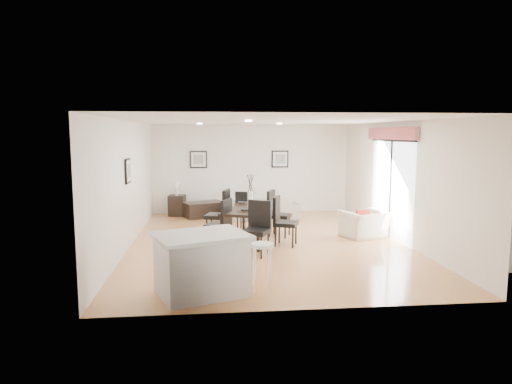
{
  "coord_description": "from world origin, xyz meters",
  "views": [
    {
      "loc": [
        -1.26,
        -9.96,
        2.42
      ],
      "look_at": [
        -0.21,
        0.4,
        1.09
      ],
      "focal_mm": 32.0,
      "sensor_mm": 36.0,
      "label": 1
    }
  ],
  "objects": [
    {
      "name": "wall_back",
      "position": [
        0.0,
        4.0,
        1.35
      ],
      "size": [
        6.0,
        0.04,
        2.7
      ],
      "primitive_type": "cube",
      "color": "white",
      "rests_on": "ground"
    },
    {
      "name": "wall_left",
      "position": [
        -3.0,
        0.0,
        1.35
      ],
      "size": [
        0.04,
        8.0,
        2.7
      ],
      "primitive_type": "cube",
      "color": "white",
      "rests_on": "ground"
    },
    {
      "name": "sofa",
      "position": [
        0.17,
        2.82,
        0.32
      ],
      "size": [
        2.21,
        0.95,
        0.63
      ],
      "primitive_type": "imported",
      "rotation": [
        0.0,
        0.0,
        3.19
      ],
      "color": "gray",
      "rests_on": "ground"
    },
    {
      "name": "dining_chair_head",
      "position": [
        -0.32,
        -1.02,
        0.61
      ],
      "size": [
        0.66,
        0.66,
        1.09
      ],
      "rotation": [
        0.0,
        0.0,
        -0.48
      ],
      "color": "black",
      "rests_on": "ground"
    },
    {
      "name": "ground",
      "position": [
        0.0,
        0.0,
        0.0
      ],
      "size": [
        8.0,
        8.0,
        0.0
      ],
      "primitive_type": "plane",
      "color": "tan",
      "rests_on": "ground"
    },
    {
      "name": "side_table",
      "position": [
        -2.25,
        3.62,
        0.31
      ],
      "size": [
        0.52,
        0.52,
        0.61
      ],
      "primitive_type": "cube",
      "rotation": [
        0.0,
        0.0,
        -0.14
      ],
      "color": "black",
      "rests_on": "ground"
    },
    {
      "name": "ceiling",
      "position": [
        0.0,
        0.0,
        2.7
      ],
      "size": [
        6.0,
        8.0,
        0.02
      ],
      "primitive_type": "cube",
      "color": "white",
      "rests_on": "wall_back"
    },
    {
      "name": "dining_chair_enear",
      "position": [
        0.29,
        -0.3,
        0.6
      ],
      "size": [
        0.62,
        0.62,
        1.07
      ],
      "rotation": [
        0.0,
        0.0,
        1.21
      ],
      "color": "black",
      "rests_on": "ground"
    },
    {
      "name": "table_lamp",
      "position": [
        -2.25,
        3.62,
        0.87
      ],
      "size": [
        0.21,
        0.21,
        0.4
      ],
      "color": "white",
      "rests_on": "side_table"
    },
    {
      "name": "vase",
      "position": [
        -0.36,
        0.12,
        1.11
      ],
      "size": [
        0.83,
        1.35,
        0.76
      ],
      "color": "white",
      "rests_on": "dining_table"
    },
    {
      "name": "dining_chair_wfar",
      "position": [
        -1.01,
        0.56,
        0.64
      ],
      "size": [
        0.63,
        0.63,
        1.14
      ],
      "rotation": [
        0.0,
        0.0,
        -1.86
      ],
      "color": "black",
      "rests_on": "ground"
    },
    {
      "name": "wall_right",
      "position": [
        3.0,
        0.0,
        1.35
      ],
      "size": [
        0.04,
        8.0,
        2.7
      ],
      "primitive_type": "cube",
      "color": "white",
      "rests_on": "ground"
    },
    {
      "name": "dining_chair_foot",
      "position": [
        -0.39,
        1.27,
        0.56
      ],
      "size": [
        0.57,
        0.57,
        1.0
      ],
      "rotation": [
        0.0,
        0.0,
        2.82
      ],
      "color": "black",
      "rests_on": "ground"
    },
    {
      "name": "kitchen_island",
      "position": [
        -1.41,
        -3.23,
        0.47
      ],
      "size": [
        1.61,
        1.43,
        0.93
      ],
      "rotation": [
        0.0,
        0.0,
        0.36
      ],
      "color": "white",
      "rests_on": "ground"
    },
    {
      "name": "dining_chair_wnear",
      "position": [
        -1.02,
        -0.38,
        0.59
      ],
      "size": [
        0.63,
        0.63,
        1.05
      ],
      "rotation": [
        0.0,
        0.0,
        -2.03
      ],
      "color": "black",
      "rests_on": "ground"
    },
    {
      "name": "framed_print_back_left",
      "position": [
        -1.6,
        3.97,
        1.65
      ],
      "size": [
        0.52,
        0.04,
        0.52
      ],
      "color": "black",
      "rests_on": "wall_back"
    },
    {
      "name": "dining_chair_efar",
      "position": [
        0.29,
        0.62,
        0.61
      ],
      "size": [
        0.65,
        0.65,
        1.09
      ],
      "rotation": [
        0.0,
        0.0,
        1.15
      ],
      "color": "black",
      "rests_on": "ground"
    },
    {
      "name": "armchair",
      "position": [
        2.34,
        0.24,
        0.31
      ],
      "size": [
        1.19,
        1.11,
        0.63
      ],
      "primitive_type": "imported",
      "rotation": [
        0.0,
        0.0,
        3.47
      ],
      "color": "beige",
      "rests_on": "ground"
    },
    {
      "name": "courtyard_plant_b",
      "position": [
        5.79,
        0.95,
        0.36
      ],
      "size": [
        0.46,
        0.46,
        0.72
      ],
      "primitive_type": "imported",
      "rotation": [
        0.0,
        0.0,
        -0.14
      ],
      "color": "#385B27",
      "rests_on": "ground"
    },
    {
      "name": "sliding_door",
      "position": [
        2.96,
        0.3,
        1.66
      ],
      "size": [
        0.12,
        2.7,
        2.57
      ],
      "color": "white",
      "rests_on": "wall_right"
    },
    {
      "name": "framed_print_left_wall",
      "position": [
        -2.97,
        -0.2,
        1.65
      ],
      "size": [
        0.04,
        0.52,
        0.52
      ],
      "rotation": [
        0.0,
        0.0,
        1.57
      ],
      "color": "black",
      "rests_on": "wall_left"
    },
    {
      "name": "bar_stool",
      "position": [
        -0.48,
        -3.23,
        0.66
      ],
      "size": [
        0.35,
        0.35,
        0.77
      ],
      "color": "white",
      "rests_on": "ground"
    },
    {
      "name": "courtyard",
      "position": [
        6.16,
        0.87,
        0.92
      ],
      "size": [
        6.0,
        6.0,
        2.0
      ],
      "color": "gray",
      "rests_on": "ground"
    },
    {
      "name": "wall_front",
      "position": [
        0.0,
        -4.0,
        1.35
      ],
      "size": [
        6.0,
        0.04,
        2.7
      ],
      "primitive_type": "cube",
      "color": "white",
      "rests_on": "ground"
    },
    {
      "name": "cushion",
      "position": [
        2.25,
        0.15,
        0.51
      ],
      "size": [
        0.32,
        0.16,
        0.3
      ],
      "primitive_type": "cube",
      "rotation": [
        0.0,
        0.0,
        3.37
      ],
      "color": "maroon",
      "rests_on": "armchair"
    },
    {
      "name": "framed_print_back_right",
      "position": [
        0.9,
        3.97,
        1.65
      ],
      "size": [
        0.52,
        0.04,
        0.52
      ],
      "color": "black",
      "rests_on": "wall_back"
    },
    {
      "name": "dining_table",
      "position": [
        -0.36,
        0.12,
        0.69
      ],
      "size": [
        1.5,
        2.05,
        0.77
      ],
      "rotation": [
        0.0,
        0.0,
        -0.35
      ],
      "color": "black",
      "rests_on": "ground"
    },
    {
      "name": "coffee_table",
      "position": [
        -1.46,
        3.31,
        0.22
      ],
      "size": [
        1.28,
        1.05,
        0.44
      ],
      "primitive_type": "cube",
      "rotation": [
        0.0,
        0.0,
        0.41
      ],
      "color": "black",
      "rests_on": "ground"
    }
  ]
}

